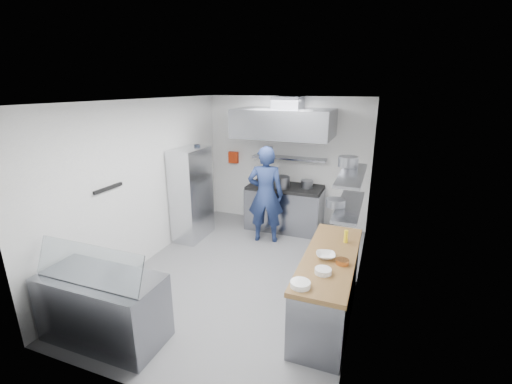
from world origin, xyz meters
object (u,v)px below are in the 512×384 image
at_px(gas_range, 285,208).
at_px(chef, 266,195).
at_px(wire_rack, 192,194).
at_px(display_case, 104,308).

relative_size(gas_range, chef, 0.83).
height_order(wire_rack, display_case, wire_rack).
relative_size(gas_range, wire_rack, 0.86).
distance_m(gas_range, chef, 0.92).
bearing_deg(display_case, chef, 74.82).
bearing_deg(display_case, gas_range, 74.98).
height_order(chef, display_case, chef).
bearing_deg(gas_range, display_case, -105.02).
xyz_separation_m(chef, display_case, (-0.91, -3.36, -0.54)).
xyz_separation_m(wire_rack, display_case, (0.53, -3.00, -0.50)).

